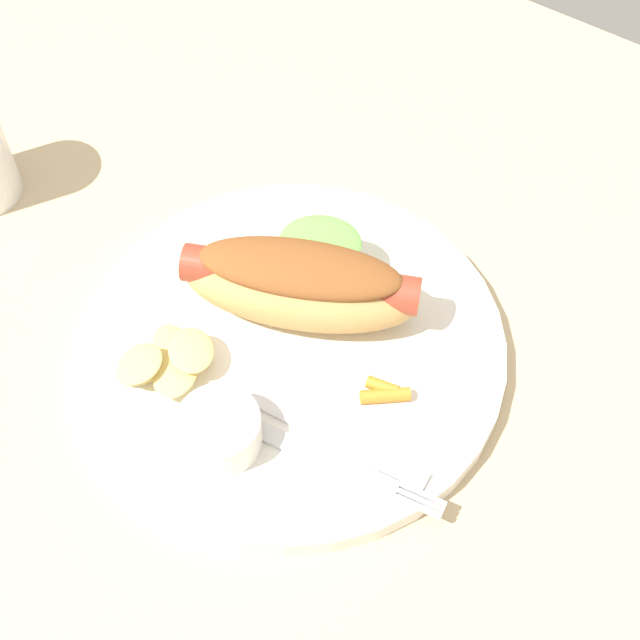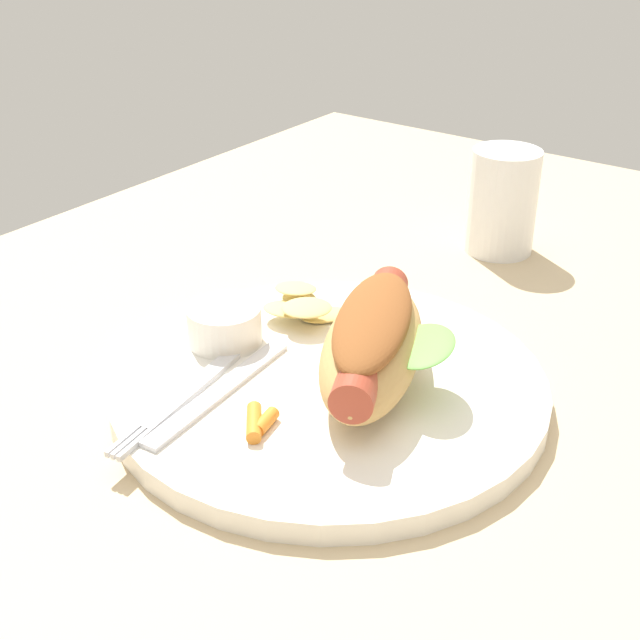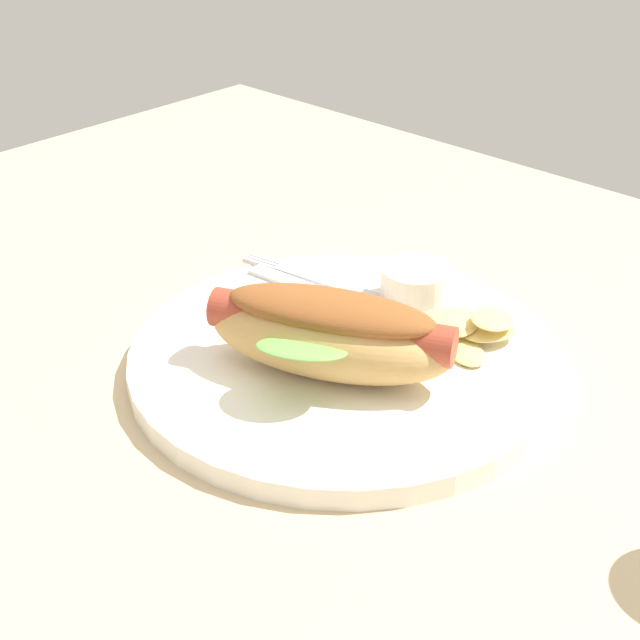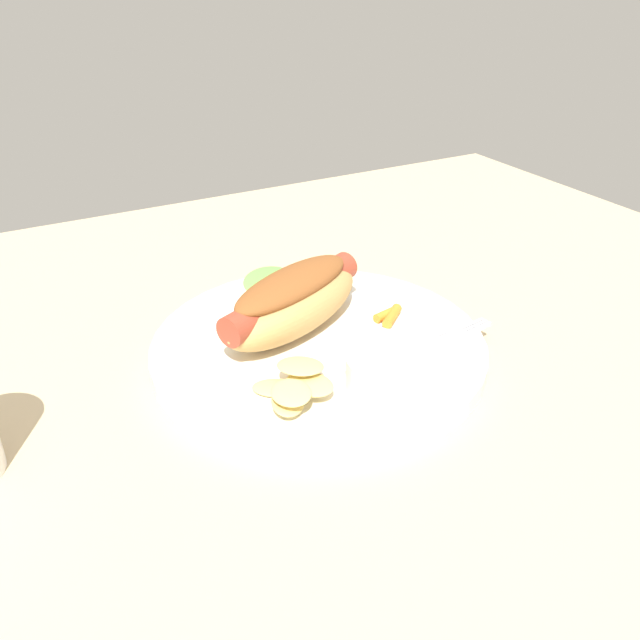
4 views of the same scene
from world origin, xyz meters
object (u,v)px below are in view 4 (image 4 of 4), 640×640
object	(u,v)px
sauce_ramekin	(380,374)
chips_pile	(294,385)
plate	(319,347)
fork	(429,348)
carrot_garnish	(389,316)
knife	(405,345)
hot_dog	(292,299)

from	to	relation	value
sauce_ramekin	chips_pile	world-z (taller)	sauce_ramekin
plate	fork	distance (cm)	10.06
carrot_garnish	chips_pile	bearing A→B (deg)	-153.51
fork	chips_pile	xyz separation A→B (cm)	(-13.69, -0.53, 0.92)
knife	carrot_garnish	bearing A→B (deg)	67.40
plate	chips_pile	size ratio (longest dim) A/B	4.15
hot_dog	chips_pile	size ratio (longest dim) A/B	2.47
chips_pile	fork	bearing A→B (deg)	2.23
hot_dog	carrot_garnish	world-z (taller)	hot_dog
fork	carrot_garnish	size ratio (longest dim) A/B	4.43
plate	hot_dog	bearing A→B (deg)	113.75
plate	hot_dog	size ratio (longest dim) A/B	1.68
chips_pile	carrot_garnish	world-z (taller)	chips_pile
chips_pile	sauce_ramekin	bearing A→B (deg)	-19.22
fork	carrot_garnish	world-z (taller)	carrot_garnish
plate	knife	bearing A→B (deg)	-37.21
knife	sauce_ramekin	bearing A→B (deg)	-146.51
plate	chips_pile	distance (cm)	9.25
knife	carrot_garnish	distance (cm)	4.93
plate	sauce_ramekin	bearing A→B (deg)	-85.77
knife	carrot_garnish	xyz separation A→B (cm)	(1.49, 4.69, 0.29)
hot_dog	knife	size ratio (longest dim) A/B	1.23
plate	knife	size ratio (longest dim) A/B	2.08
sauce_ramekin	knife	size ratio (longest dim) A/B	0.38
sauce_ramekin	carrot_garnish	bearing A→B (deg)	52.24
hot_dog	sauce_ramekin	distance (cm)	12.20
sauce_ramekin	knife	bearing A→B (deg)	38.45
plate	chips_pile	xyz separation A→B (cm)	(-5.92, -6.84, 1.92)
carrot_garnish	hot_dog	bearing A→B (deg)	162.48
fork	knife	distance (cm)	2.20
hot_dog	fork	bearing A→B (deg)	-69.44
plate	carrot_garnish	xyz separation A→B (cm)	(7.72, -0.05, 1.27)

